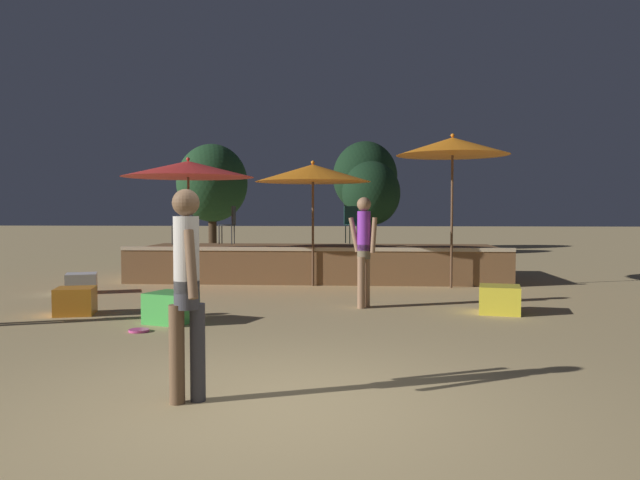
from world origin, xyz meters
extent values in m
plane|color=tan|center=(0.00, 0.00, 0.00)|extent=(120.00, 120.00, 0.00)
cube|color=brown|center=(-0.26, 9.88, 0.37)|extent=(8.54, 3.05, 0.75)
cube|color=#CCB793|center=(-0.26, 8.39, 0.79)|extent=(8.54, 0.12, 0.08)
cylinder|color=brown|center=(-0.28, 8.30, 1.12)|extent=(0.05, 0.05, 2.23)
cone|color=orange|center=(-0.28, 8.30, 2.42)|extent=(2.47, 2.47, 0.37)
sphere|color=orange|center=(-0.28, 8.30, 2.64)|extent=(0.08, 0.08, 0.08)
cylinder|color=brown|center=(2.64, 8.14, 1.38)|extent=(0.05, 0.05, 2.77)
cone|color=orange|center=(2.64, 8.14, 2.95)|extent=(2.34, 2.34, 0.37)
sphere|color=orange|center=(2.64, 8.14, 3.18)|extent=(0.08, 0.08, 0.08)
cylinder|color=brown|center=(-3.03, 8.45, 1.17)|extent=(0.05, 0.05, 2.35)
cone|color=red|center=(-3.03, 8.45, 2.53)|extent=(2.88, 2.88, 0.35)
sphere|color=red|center=(-3.03, 8.45, 2.74)|extent=(0.08, 0.08, 0.08)
cube|color=orange|center=(-3.69, 4.36, 0.21)|extent=(0.69, 0.69, 0.42)
cube|color=white|center=(-4.73, 6.84, 0.19)|extent=(0.74, 0.74, 0.39)
cube|color=white|center=(0.86, 8.77, 0.22)|extent=(0.59, 0.59, 0.43)
cube|color=#4CC651|center=(-1.98, 3.76, 0.22)|extent=(0.76, 0.76, 0.44)
cube|color=yellow|center=(2.94, 4.93, 0.22)|extent=(0.73, 0.73, 0.44)
cylinder|color=#997051|center=(0.76, 5.28, 0.43)|extent=(0.13, 0.13, 0.85)
cylinder|color=#997051|center=(0.84, 5.44, 0.43)|extent=(0.13, 0.13, 0.85)
cylinder|color=#72664C|center=(0.80, 5.36, 0.93)|extent=(0.22, 0.22, 0.24)
cylinder|color=purple|center=(0.80, 5.36, 1.28)|extent=(0.22, 0.22, 0.65)
cylinder|color=#997051|center=(0.96, 5.28, 1.21)|extent=(0.14, 0.12, 0.59)
cylinder|color=#997051|center=(0.64, 5.44, 1.21)|extent=(0.22, 0.16, 0.59)
sphere|color=#997051|center=(0.80, 5.36, 1.73)|extent=(0.23, 0.23, 0.23)
cylinder|color=#3F3F47|center=(-0.62, 0.14, 0.42)|extent=(0.13, 0.13, 0.83)
cylinder|color=brown|center=(-0.78, 0.06, 0.42)|extent=(0.13, 0.13, 0.83)
cylinder|color=#3F3F47|center=(-0.70, 0.10, 0.91)|extent=(0.21, 0.21, 0.24)
cylinder|color=beige|center=(-0.70, 0.10, 1.25)|extent=(0.21, 0.21, 0.64)
cylinder|color=brown|center=(-0.78, 0.26, 1.18)|extent=(0.14, 0.17, 0.57)
cylinder|color=brown|center=(-0.62, -0.05, 1.18)|extent=(0.18, 0.25, 0.57)
sphere|color=brown|center=(-0.70, 0.10, 1.68)|extent=(0.23, 0.23, 0.23)
cylinder|color=#1E4C47|center=(0.48, 9.93, 1.05)|extent=(0.02, 0.02, 0.45)
cylinder|color=#1E4C47|center=(0.76, 10.04, 1.05)|extent=(0.02, 0.02, 0.45)
cylinder|color=#1E4C47|center=(0.37, 10.21, 1.05)|extent=(0.02, 0.02, 0.45)
cylinder|color=#1E4C47|center=(0.65, 10.32, 1.05)|extent=(0.02, 0.02, 0.45)
cylinder|color=#1E4C47|center=(0.56, 10.12, 1.28)|extent=(0.40, 0.40, 0.02)
cube|color=#1E4C47|center=(0.50, 10.28, 1.50)|extent=(0.35, 0.16, 0.45)
cylinder|color=#2D3338|center=(-2.58, 9.73, 1.05)|extent=(0.02, 0.02, 0.45)
cylinder|color=#2D3338|center=(-2.58, 9.43, 1.05)|extent=(0.02, 0.02, 0.45)
cylinder|color=#2D3338|center=(-2.28, 9.73, 1.05)|extent=(0.02, 0.02, 0.45)
cylinder|color=#2D3338|center=(-2.28, 9.43, 1.05)|extent=(0.02, 0.02, 0.45)
cylinder|color=#2D3338|center=(-2.43, 9.58, 1.28)|extent=(0.40, 0.40, 0.02)
cube|color=#2D3338|center=(-2.26, 9.58, 1.50)|extent=(0.03, 0.36, 0.45)
cylinder|color=#2D3338|center=(-3.66, 9.26, 1.05)|extent=(0.02, 0.02, 0.45)
cylinder|color=#2D3338|center=(-3.39, 9.13, 1.05)|extent=(0.02, 0.02, 0.45)
cylinder|color=#2D3338|center=(-3.52, 9.53, 1.05)|extent=(0.02, 0.02, 0.45)
cylinder|color=#2D3338|center=(-3.25, 9.40, 1.05)|extent=(0.02, 0.02, 0.45)
cylinder|color=#2D3338|center=(-3.46, 9.33, 1.28)|extent=(0.40, 0.40, 0.02)
cube|color=#2D3338|center=(-3.38, 9.48, 1.50)|extent=(0.34, 0.18, 0.45)
cylinder|color=#E54C99|center=(-2.21, 3.07, 0.02)|extent=(0.27, 0.27, 0.03)
cylinder|color=#3D2B1C|center=(1.11, 17.99, 0.65)|extent=(0.28, 0.28, 1.30)
ellipsoid|color=black|center=(1.11, 17.99, 2.26)|extent=(2.14, 2.14, 2.35)
cylinder|color=#3D2B1C|center=(-4.37, 16.17, 0.74)|extent=(0.28, 0.28, 1.48)
ellipsoid|color=#1E4223|center=(-4.37, 16.17, 2.57)|extent=(2.43, 2.43, 2.67)
cylinder|color=#3D2B1C|center=(0.90, 20.92, 0.91)|extent=(0.28, 0.28, 1.82)
ellipsoid|color=black|center=(0.90, 20.92, 3.02)|extent=(2.66, 2.66, 2.93)
camera|label=1|loc=(0.76, -5.01, 1.62)|focal=35.00mm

